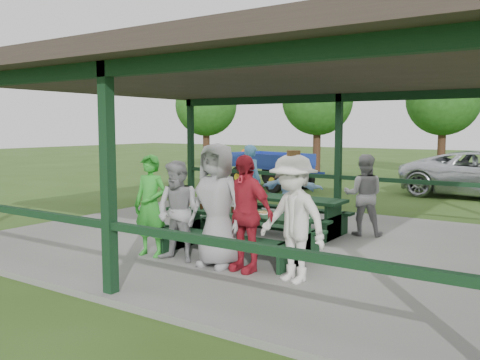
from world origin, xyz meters
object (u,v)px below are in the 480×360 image
Objects in this scene: contestant_grey_left at (178,212)px; spectator_grey at (364,195)px; picnic_table_near at (239,227)px; contestant_red at (245,213)px; contestant_white_fedora at (293,218)px; contestant_green at (150,206)px; picnic_table_far at (286,210)px; contestant_grey_mid at (217,205)px; farm_trailer at (272,170)px; spectator_lblue at (290,190)px; spectator_blue at (251,180)px.

contestant_grey_left is 1.00× the size of spectator_grey.
picnic_table_near is 1.05m from contestant_red.
contestant_grey_left is 0.88× the size of contestant_white_fedora.
contestant_green is 1.81m from contestant_red.
contestant_grey_mid reaches higher than picnic_table_far.
contestant_grey_left is 10.81m from farm_trailer.
picnic_table_far is 1.26× the size of contestant_grey_mid.
contestant_grey_mid is 1.04× the size of contestant_white_fedora.
contestant_red reaches higher than spectator_lblue.
contestant_grey_mid is at bearing 6.10° from contestant_grey_left.
picnic_table_near is 0.94m from contestant_grey_mid.
spectator_blue reaches higher than spectator_grey.
spectator_grey is (1.09, 3.50, -0.15)m from contestant_grey_mid.
contestant_grey_mid is 3.67m from spectator_grey.
contestant_grey_mid is at bearing 136.41° from spectator_blue.
contestant_grey_left is at bearing 82.00° from spectator_lblue.
contestant_white_fedora is 1.14× the size of spectator_grey.
spectator_blue is at bearing 128.06° from contestant_red.
picnic_table_near is 1.50× the size of contestant_red.
contestant_green is (-1.21, -0.89, 0.38)m from picnic_table_near.
picnic_table_near is 10.21m from farm_trailer.
contestant_grey_mid is at bearing -81.98° from picnic_table_near.
contestant_green is 10.56m from farm_trailer.
spectator_blue reaches higher than spectator_lblue.
contestant_white_fedora is (0.86, -0.08, 0.02)m from contestant_red.
picnic_table_far is 1.58× the size of spectator_lblue.
contestant_green is at bearing -164.02° from contestant_white_fedora.
contestant_grey_left is at bearing -9.49° from contestant_green.
contestant_grey_left is at bearing -168.60° from contestant_grey_mid.
contestant_red is at bearing 5.90° from contestant_grey_mid.
spectator_lblue is at bearing -40.13° from farm_trailer.
picnic_table_far is 1.05m from spectator_lblue.
spectator_lblue is at bearing 114.62° from contestant_red.
picnic_table_near is 1.09× the size of picnic_table_far.
contestant_grey_mid reaches higher than spectator_lblue.
spectator_blue is at bearing -47.86° from farm_trailer.
farm_trailer is (-3.41, 9.99, -0.25)m from contestant_green.
spectator_lblue is 1.36m from spectator_blue.
contestant_grey_mid reaches higher than contestant_green.
contestant_white_fedora reaches higher than contestant_red.
contestant_white_fedora is at bearing 149.37° from spectator_blue.
spectator_grey is (3.07, -0.63, -0.06)m from spectator_blue.
contestant_grey_left reaches higher than spectator_grey.
contestant_red is at bearing -2.77° from contestant_green.
spectator_lblue is (0.63, 3.81, -0.09)m from contestant_green.
contestant_white_fedora is 5.33m from spectator_blue.
contestant_red is 3.87m from spectator_lblue.
contestant_red is at bearing 141.88° from spectator_blue.
contestant_red is 0.86m from contestant_white_fedora.
contestant_grey_mid is (0.11, -0.80, 0.49)m from picnic_table_near.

